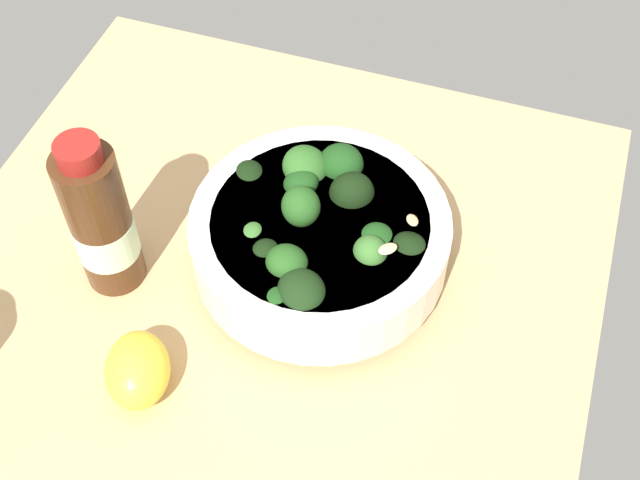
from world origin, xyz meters
TOP-DOWN VIEW (x-y plane):
  - ground_plane at (0.00, 0.00)cm, footprint 59.02×59.02cm
  - bowl_of_broccoli at (2.81, -4.44)cm, footprint 22.42×22.42cm
  - lemon_wedge at (-13.11, 5.62)cm, footprint 8.37×7.57cm
  - bottle_short at (-3.66, 12.68)cm, footprint 5.34×5.34cm

SIDE VIEW (x-z plane):
  - ground_plane at x=0.00cm, z-range -4.01..0.00cm
  - lemon_wedge at x=-13.11cm, z-range 0.00..4.67cm
  - bowl_of_broccoli at x=2.81cm, z-range -0.58..9.60cm
  - bottle_short at x=-3.66cm, z-range -0.94..15.61cm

